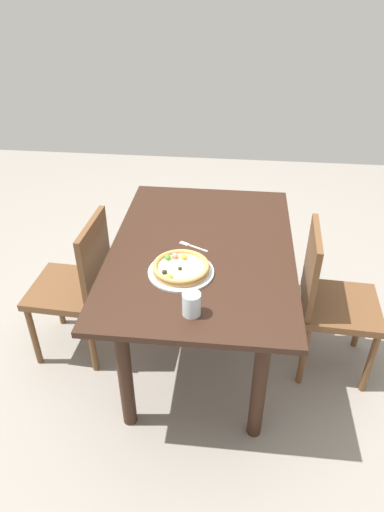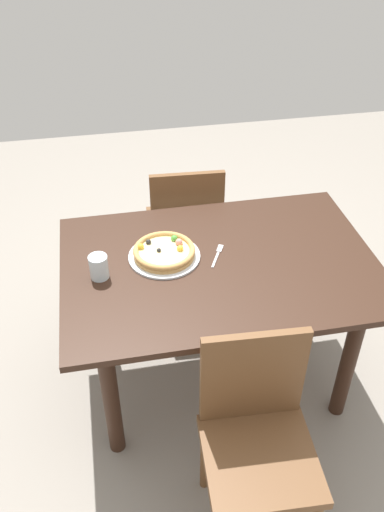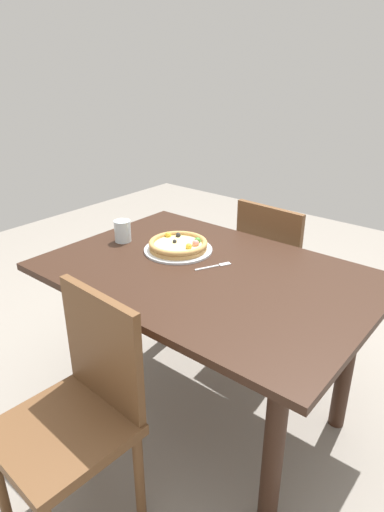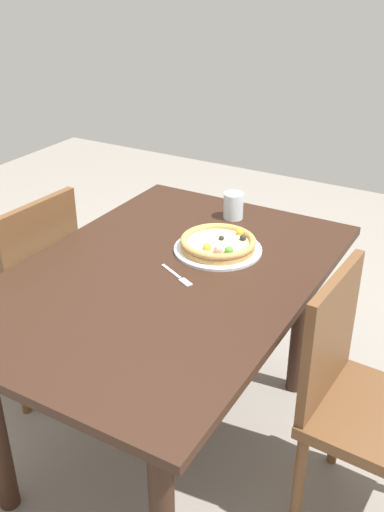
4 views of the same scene
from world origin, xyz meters
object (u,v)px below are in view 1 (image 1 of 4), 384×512
at_px(chair_far, 78,283).
at_px(drinking_glass, 192,304).
at_px(plate, 181,272).
at_px(fork, 191,246).
at_px(chair_near, 329,298).
at_px(pizza, 181,267).
at_px(dining_table, 202,265).

height_order(chair_far, drinking_glass, chair_far).
bearing_deg(plate, fork, -5.81).
height_order(chair_far, plate, chair_far).
bearing_deg(drinking_glass, chair_near, -53.78).
bearing_deg(drinking_glass, pizza, 16.37).
distance_m(chair_near, chair_far, 1.36).
distance_m(chair_far, fork, 0.68).
bearing_deg(chair_near, plate, -71.02).
xyz_separation_m(dining_table, drinking_glass, (-0.51, -0.00, 0.17)).
distance_m(plate, drinking_glass, 0.30).
relative_size(chair_far, plate, 2.79).
distance_m(dining_table, fork, 0.13).
distance_m(chair_far, pizza, 0.69).
height_order(chair_near, chair_far, same).
height_order(dining_table, plate, plate).
distance_m(chair_near, drinking_glass, 0.90).
height_order(dining_table, pizza, pizza).
relative_size(chair_near, fork, 5.60).
distance_m(plate, pizza, 0.03).
bearing_deg(chair_far, fork, -83.64).
bearing_deg(fork, plate, 110.50).
distance_m(chair_far, plate, 0.69).
xyz_separation_m(chair_near, chair_far, (-0.02, 1.36, 0.00)).
xyz_separation_m(dining_table, chair_far, (-0.03, 0.68, -0.15)).
distance_m(chair_far, drinking_glass, 0.89).
bearing_deg(dining_table, chair_near, -91.24).
bearing_deg(dining_table, plate, 160.83).
height_order(chair_near, plate, chair_near).
height_order(plate, fork, plate).
height_order(pizza, fork, pizza).
xyz_separation_m(chair_near, plate, (-0.21, 0.76, 0.27)).
relative_size(plate, drinking_glass, 3.01).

